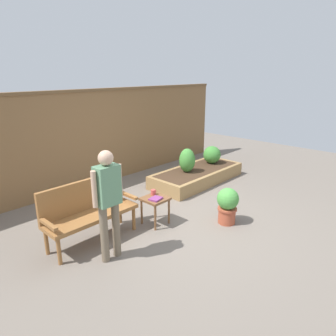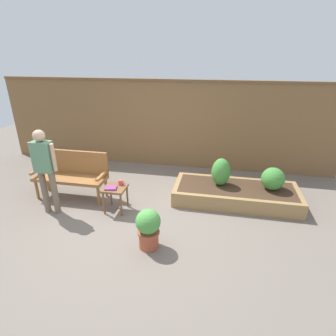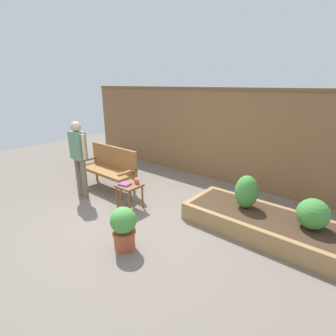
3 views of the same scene
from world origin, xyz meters
name	(u,v)px [view 2 (image 2 of 3)]	position (x,y,z in m)	size (l,w,h in m)	color
ground_plane	(131,218)	(0.00, 0.00, 0.00)	(14.00, 14.00, 0.00)	#70665B
fence_back	(162,124)	(0.00, 2.60, 1.09)	(8.40, 0.14, 2.16)	brown
garden_bench	(72,171)	(-1.40, 0.58, 0.54)	(1.44, 0.48, 0.94)	#936033
side_table	(115,191)	(-0.35, 0.19, 0.40)	(0.40, 0.40, 0.48)	brown
cup_on_table	(121,183)	(-0.28, 0.31, 0.53)	(0.12, 0.08, 0.09)	#CC4C47
book_on_table	(111,188)	(-0.40, 0.13, 0.49)	(0.20, 0.16, 0.03)	#7F3875
potted_boxwood	(148,227)	(0.51, -0.69, 0.35)	(0.37, 0.37, 0.64)	#A84C33
raised_planter_bed	(235,194)	(1.83, 0.99, 0.15)	(2.40, 1.00, 0.30)	#997547
shrub_near_bench	(221,172)	(1.52, 1.04, 0.57)	(0.37, 0.37, 0.55)	brown
shrub_far_corner	(273,179)	(2.50, 1.04, 0.52)	(0.43, 0.43, 0.43)	brown
person_by_bench	(44,165)	(-1.49, -0.08, 0.93)	(0.47, 0.20, 1.56)	#70604C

